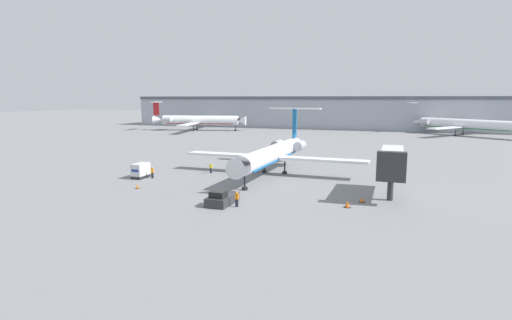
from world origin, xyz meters
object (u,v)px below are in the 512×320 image
Objects in this scene: worker_on_apron at (152,172)px; traffic_cone_mid at (362,200)px; pushback_tug at (222,199)px; jet_bridge at (392,161)px; traffic_cone_right at (347,204)px; worker_by_wing at (211,168)px; airplane_main at (273,153)px; airplane_parked_far_left at (463,124)px; worker_near_tug at (237,199)px; luggage_cart at (141,171)px; traffic_cone_left at (137,186)px; airplane_parked_far_right at (198,120)px.

traffic_cone_mid is (31.29, -3.88, -0.65)m from worker_on_apron.
pushback_tug is 21.25m from jet_bridge.
jet_bridge is (4.42, 6.88, 4.06)m from traffic_cone_right.
worker_by_wing is 0.91× the size of worker_on_apron.
airplane_main reaches higher than traffic_cone_mid.
airplane_parked_far_left is 3.10× the size of jet_bridge.
worker_near_tug is 14.77m from traffic_cone_mid.
worker_on_apron reaches higher than worker_by_wing.
luggage_cart is 0.26× the size of jet_bridge.
airplane_main reaches higher than traffic_cone_left.
worker_on_apron is 0.17× the size of jet_bridge.
traffic_cone_right is (31.74, -6.37, -0.75)m from luggage_cart.
traffic_cone_left is (-14.05, 3.46, -0.33)m from pushback_tug.
pushback_tug is at bearing 164.93° from worker_near_tug.
worker_by_wing is 27.04m from traffic_cone_mid.
worker_by_wing is at bearing 149.74° from traffic_cone_right.
traffic_cone_mid is at bearing -7.07° from worker_on_apron.
airplane_parked_far_left is at bearing 76.18° from traffic_cone_mid.
worker_near_tug is 12.40m from traffic_cone_right.
traffic_cone_left is at bearing -67.21° from airplane_parked_far_right.
worker_by_wing is at bearing 46.69° from worker_on_apron.
worker_on_apron is at bearing 147.95° from pushback_tug.
traffic_cone_left is at bearing -108.20° from worker_by_wing.
traffic_cone_left is 0.06× the size of jet_bridge.
airplane_parked_far_right is (-37.77, 89.89, 3.45)m from traffic_cone_left.
airplane_parked_far_right reaches higher than worker_by_wing.
luggage_cart is 11.06m from worker_by_wing.
airplane_parked_far_right is at bearing 125.20° from airplane_main.
worker_near_tug is 0.99× the size of worker_on_apron.
jet_bridge reaches higher than worker_near_tug.
traffic_cone_left is 0.83× the size of traffic_cone_right.
airplane_parked_far_left is (56.85, 93.12, 2.50)m from luggage_cart.
worker_on_apron is (1.80, 0.40, -0.18)m from luggage_cart.
worker_on_apron is at bearing -120.70° from airplane_parked_far_left.
worker_near_tug reaches higher than traffic_cone_left.
luggage_cart is at bearing 168.65° from traffic_cone_right.
airplane_parked_far_left reaches higher than traffic_cone_right.
traffic_cone_left is at bearing -131.42° from airplane_main.
pushback_tug is at bearing -150.80° from jet_bridge.
airplane_main is 20.35m from traffic_cone_mid.
airplane_parked_far_left is (48.55, 85.82, 2.78)m from worker_by_wing.
airplane_main is 6.22× the size of pushback_tug.
traffic_cone_mid is (14.98, -13.41, -3.11)m from airplane_main.
traffic_cone_right is (13.63, -16.30, -3.03)m from airplane_main.
traffic_cone_left is at bearing -168.22° from jet_bridge.
traffic_cone_left is 97.56m from airplane_parked_far_right.
traffic_cone_left is 0.02× the size of airplane_parked_far_right.
jet_bridge is (34.36, 0.11, 3.49)m from worker_on_apron.
airplane_parked_far_right is 3.48× the size of jet_bridge.
worker_on_apron is 0.05× the size of airplane_parked_far_left.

